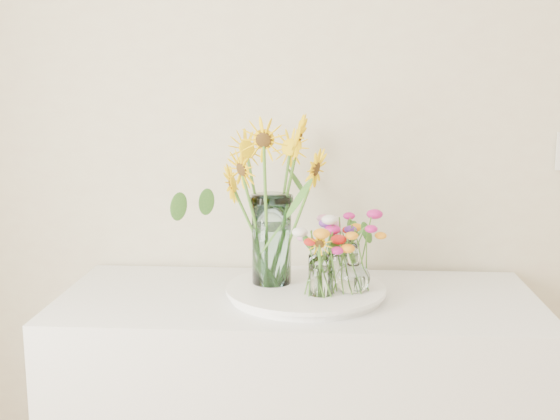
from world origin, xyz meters
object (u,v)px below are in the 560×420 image
object	(u,v)px
small_vase_a	(321,275)
mason_jar	(272,240)
small_vase_b	(353,268)
tray	(306,293)
small_vase_c	(339,260)

from	to	relation	value
small_vase_a	mason_jar	bearing A→B (deg)	144.08
small_vase_a	small_vase_b	xyz separation A→B (m)	(0.09, 0.04, 0.01)
tray	small_vase_c	bearing A→B (deg)	42.97
tray	small_vase_b	bearing A→B (deg)	-12.21
mason_jar	small_vase_c	distance (m)	0.22
mason_jar	small_vase_a	world-z (taller)	mason_jar
mason_jar	small_vase_b	distance (m)	0.26
mason_jar	small_vase_c	xyz separation A→B (m)	(0.20, 0.05, -0.07)
small_vase_a	small_vase_c	size ratio (longest dim) A/B	0.95
small_vase_c	mason_jar	bearing A→B (deg)	-165.10
tray	small_vase_a	bearing A→B (deg)	-56.95
small_vase_a	small_vase_b	size ratio (longest dim) A/B	0.83
small_vase_b	small_vase_c	world-z (taller)	small_vase_b
tray	small_vase_b	xyz separation A→B (m)	(0.14, -0.03, 0.08)
tray	mason_jar	xyz separation A→B (m)	(-0.10, 0.04, 0.15)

